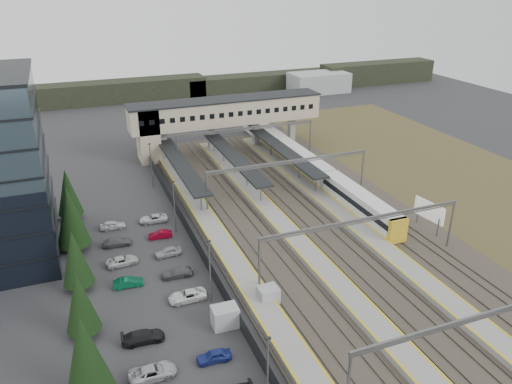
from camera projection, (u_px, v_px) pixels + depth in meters
name	position (u px, v px, depth m)	size (l,w,h in m)	color
ground	(251.00, 255.00, 67.35)	(220.00, 220.00, 0.00)	#2B2B2D
conifer_row	(77.00, 272.00, 54.80)	(4.42, 49.82, 9.50)	black
car_park	(164.00, 303.00, 56.57)	(10.63, 44.74, 1.29)	silver
lampposts	(189.00, 233.00, 64.00)	(0.50, 53.25, 8.07)	slate
fence	(195.00, 240.00, 69.05)	(0.08, 90.00, 2.00)	#26282B
relay_cabin_near	(225.00, 317.00, 53.46)	(2.85, 2.12, 2.33)	#9FA2A4
relay_cabin_far	(268.00, 295.00, 57.15)	(2.36, 1.99, 2.10)	#9FA2A4
rail_corridor	(298.00, 225.00, 74.59)	(34.00, 90.00, 0.92)	#39322B
canopies	(234.00, 157.00, 91.08)	(23.10, 30.00, 3.28)	black
footbridge	(214.00, 115.00, 102.45)	(40.40, 6.40, 11.20)	#BEA88F
gantries	(322.00, 193.00, 71.46)	(28.40, 62.28, 7.17)	slate
train	(304.00, 162.00, 94.08)	(2.85, 59.57, 3.59)	silver
billboard	(429.00, 212.00, 72.50)	(0.95, 5.47, 4.59)	slate
scrub_east	(483.00, 192.00, 86.53)	(34.00, 120.00, 0.06)	#4C4828
treeline_far	(217.00, 86.00, 152.64)	(170.00, 19.00, 7.00)	black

